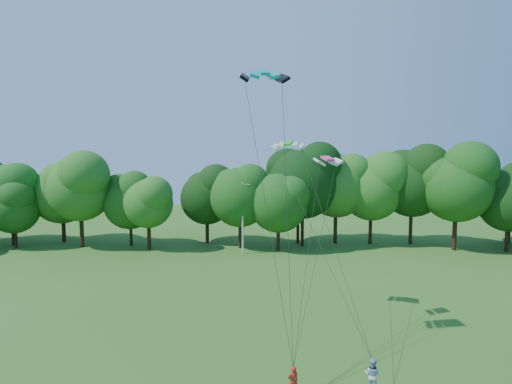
{
  "coord_description": "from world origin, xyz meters",
  "views": [
    {
      "loc": [
        1.76,
        -14.96,
        11.78
      ],
      "look_at": [
        1.07,
        13.0,
        9.26
      ],
      "focal_mm": 28.0,
      "sensor_mm": 36.0,
      "label": 1
    }
  ],
  "objects": [
    {
      "name": "utility_pole",
      "position": [
        -1.02,
        32.38,
        4.44
      ],
      "size": [
        1.72,
        0.37,
        8.66
      ],
      "rotation": [
        0.0,
        0.0,
        -0.17
      ],
      "color": "beige",
      "rests_on": "ground"
    },
    {
      "name": "kite_flyer_left",
      "position": [
        3.11,
        3.68,
        0.79
      ],
      "size": [
        0.68,
        0.58,
        1.57
      ],
      "primitive_type": "imported",
      "rotation": [
        0.0,
        0.0,
        3.57
      ],
      "color": "#B22217",
      "rests_on": "ground"
    },
    {
      "name": "tree_back_center",
      "position": [
        6.56,
        36.79,
        9.08
      ],
      "size": [
        10.0,
        10.0,
        14.54
      ],
      "color": "#302312",
      "rests_on": "ground"
    },
    {
      "name": "kite_flyer_right",
      "position": [
        7.13,
        4.3,
        0.84
      ],
      "size": [
        1.03,
        0.98,
        1.68
      ],
      "primitive_type": "imported",
      "rotation": [
        0.0,
        0.0,
        2.58
      ],
      "color": "#A0B9DE",
      "rests_on": "ground"
    },
    {
      "name": "kite_green",
      "position": [
        3.37,
        14.02,
        12.74
      ],
      "size": [
        2.53,
        1.61,
        0.46
      ],
      "rotation": [
        0.0,
        0.0,
        -0.26
      ],
      "color": "#24D21F",
      "rests_on": "ground"
    },
    {
      "name": "kite_teal",
      "position": [
        1.62,
        8.38,
        16.57
      ],
      "size": [
        2.89,
        1.67,
        0.59
      ],
      "rotation": [
        0.0,
        0.0,
        0.18
      ],
      "color": "#059DA2",
      "rests_on": "ground"
    },
    {
      "name": "tree_back_east",
      "position": [
        34.79,
        39.4,
        6.31
      ],
      "size": [
        6.95,
        6.95,
        10.11
      ],
      "color": "#362415",
      "rests_on": "ground"
    },
    {
      "name": "tree_back_west",
      "position": [
        -31.8,
        36.43,
        7.38
      ],
      "size": [
        8.12,
        8.12,
        11.81
      ],
      "color": "black",
      "rests_on": "ground"
    },
    {
      "name": "kite_pink",
      "position": [
        5.9,
        11.92,
        11.62
      ],
      "size": [
        2.07,
        1.52,
        0.37
      ],
      "rotation": [
        0.0,
        0.0,
        0.37
      ],
      "color": "#E13E91",
      "rests_on": "ground"
    }
  ]
}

